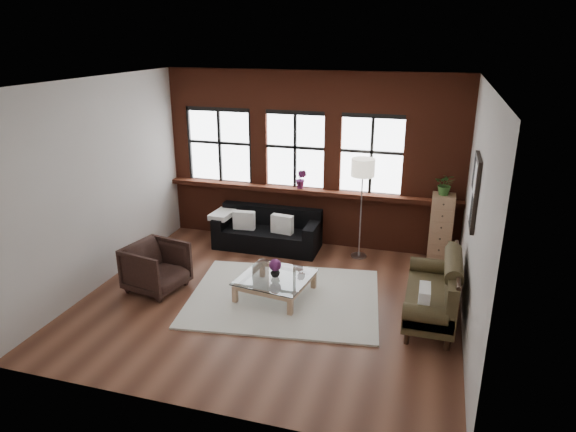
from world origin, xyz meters
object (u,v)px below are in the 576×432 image
(armchair, at_px, (156,267))
(drawer_chest, at_px, (441,229))
(dark_sofa, at_px, (267,230))
(coffee_table, at_px, (275,287))
(vase, at_px, (275,272))
(floor_lamp, at_px, (361,205))
(vintage_settee, at_px, (431,290))

(armchair, distance_m, drawer_chest, 4.79)
(dark_sofa, relative_size, coffee_table, 1.90)
(vase, bearing_deg, armchair, -170.80)
(drawer_chest, bearing_deg, floor_lamp, -173.40)
(dark_sofa, distance_m, vintage_settee, 3.47)
(drawer_chest, bearing_deg, dark_sofa, -175.70)
(floor_lamp, bearing_deg, coffee_table, -118.31)
(armchair, distance_m, coffee_table, 1.88)
(vase, relative_size, drawer_chest, 0.12)
(armchair, xyz_separation_m, vase, (1.84, 0.30, 0.03))
(dark_sofa, relative_size, armchair, 2.35)
(coffee_table, relative_size, vase, 6.65)
(dark_sofa, height_order, vase, dark_sofa)
(vase, height_order, floor_lamp, floor_lamp)
(drawer_chest, distance_m, floor_lamp, 1.42)
(vintage_settee, height_order, floor_lamp, floor_lamp)
(dark_sofa, distance_m, armchair, 2.35)
(armchair, height_order, coffee_table, armchair)
(dark_sofa, relative_size, vase, 12.66)
(vintage_settee, height_order, vase, vintage_settee)
(drawer_chest, bearing_deg, vase, -139.73)
(vase, relative_size, floor_lamp, 0.08)
(vase, bearing_deg, coffee_table, -53.13)
(vintage_settee, xyz_separation_m, floor_lamp, (-1.27, 1.85, 0.52))
(vintage_settee, distance_m, coffee_table, 2.28)
(floor_lamp, bearing_deg, armchair, -142.96)
(dark_sofa, distance_m, coffee_table, 1.91)
(vintage_settee, bearing_deg, coffee_table, 179.74)
(dark_sofa, bearing_deg, vase, -67.78)
(vintage_settee, bearing_deg, vase, 179.74)
(drawer_chest, relative_size, floor_lamp, 0.63)
(drawer_chest, bearing_deg, vintage_settee, -92.59)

